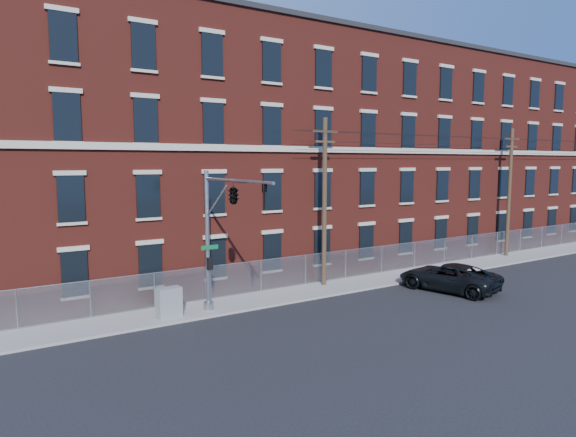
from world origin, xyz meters
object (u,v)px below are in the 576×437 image
Objects in this scene: traffic_signal_mast at (227,209)px; utility_cabinet at (169,302)px; utility_pole_near at (325,199)px; pickup_truck at (448,277)px.

traffic_signal_mast is 5.45m from utility_cabinet.
utility_pole_near is at bearing 1.71° from utility_cabinet.
utility_pole_near is at bearing 23.14° from traffic_signal_mast.
pickup_truck is 4.01× the size of utility_cabinet.
traffic_signal_mast reaches higher than pickup_truck.
pickup_truck is at bearing -17.48° from utility_cabinet.
traffic_signal_mast is at bearing -19.51° from pickup_truck.
utility_pole_near is (8.00, 3.42, -0.05)m from traffic_signal_mast.
utility_cabinet is (-15.78, 3.37, 0.04)m from pickup_truck.
pickup_truck is 16.13m from utility_cabinet.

